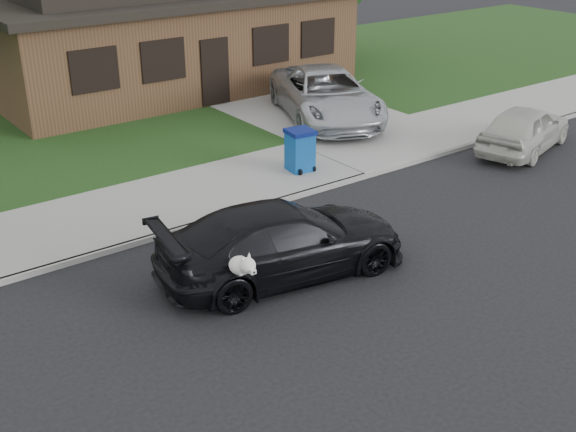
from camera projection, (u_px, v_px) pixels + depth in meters
ground at (341, 278)px, 13.38m from camera, size 120.00×120.00×0.00m
sidewalk at (204, 192)px, 17.01m from camera, size 60.00×3.00×0.12m
curb at (238, 213)px, 15.91m from camera, size 60.00×0.12×0.12m
lawn at (75, 114)px, 22.85m from camera, size 60.00×13.00×0.13m
driveway at (284, 104)px, 23.90m from camera, size 4.50×13.00×0.14m
sedan at (282, 241)px, 13.23m from camera, size 5.00×2.65×1.38m
minivan at (326, 95)px, 21.76m from camera, size 4.43×5.98×1.51m
white_compact at (525, 128)px, 19.59m from camera, size 4.01×2.47×1.27m
recycling_bin at (300, 150)px, 17.94m from camera, size 0.71×0.72×1.05m
house at (155, 25)px, 25.62m from camera, size 12.60×8.60×4.65m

